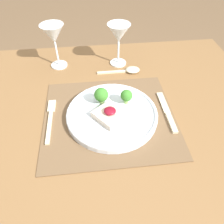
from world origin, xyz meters
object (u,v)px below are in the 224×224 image
at_px(dinner_plate, 112,113).
at_px(fork, 50,117).
at_px(wine_glass_near, 119,35).
at_px(wine_glass_far, 53,36).
at_px(knife, 168,114).
at_px(spoon, 129,70).

height_order(dinner_plate, fork, dinner_plate).
relative_size(wine_glass_near, wine_glass_far, 0.97).
xyz_separation_m(fork, knife, (0.37, -0.03, -0.00)).
height_order(wine_glass_near, wine_glass_far, wine_glass_far).
relative_size(fork, wine_glass_far, 1.06).
bearing_deg(dinner_plate, knife, -4.49).
distance_m(spoon, wine_glass_far, 0.32).
bearing_deg(dinner_plate, fork, 176.20).
relative_size(fork, knife, 1.00).
bearing_deg(wine_glass_near, wine_glass_far, 177.51).
height_order(dinner_plate, knife, dinner_plate).
distance_m(knife, spoon, 0.27).
bearing_deg(fork, wine_glass_near, 46.63).
xyz_separation_m(dinner_plate, knife, (0.18, -0.01, -0.01)).
distance_m(fork, spoon, 0.37).
distance_m(dinner_plate, knife, 0.18).
bearing_deg(wine_glass_far, knife, -42.11).
height_order(spoon, wine_glass_far, wine_glass_far).
relative_size(dinner_plate, spoon, 1.70).
bearing_deg(wine_glass_far, wine_glass_near, -2.49).
bearing_deg(wine_glass_far, spoon, -14.98).
distance_m(knife, wine_glass_far, 0.51).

